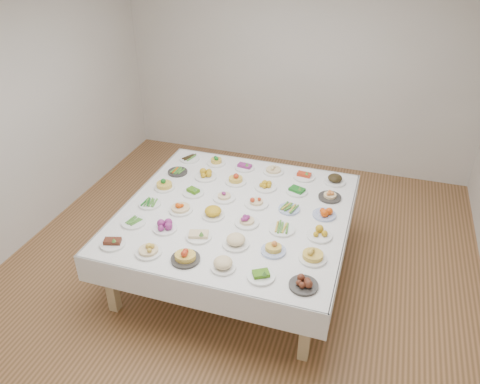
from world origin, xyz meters
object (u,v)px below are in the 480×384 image
(dish_0, at_px, (113,242))
(dish_35, at_px, (335,177))
(display_table, at_px, (235,216))
(dish_18, at_px, (164,183))

(dish_0, bearing_deg, dish_35, 44.85)
(display_table, distance_m, dish_35, 1.22)
(dish_18, bearing_deg, dish_0, -90.45)
(dish_18, distance_m, dish_35, 1.86)
(dish_0, xyz_separation_m, dish_35, (1.73, 1.72, 0.03))
(display_table, xyz_separation_m, dish_35, (0.86, 0.86, 0.13))
(display_table, bearing_deg, dish_18, 168.77)
(display_table, relative_size, dish_0, 9.89)
(display_table, height_order, dish_18, dish_18)
(dish_18, height_order, dish_35, dish_35)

